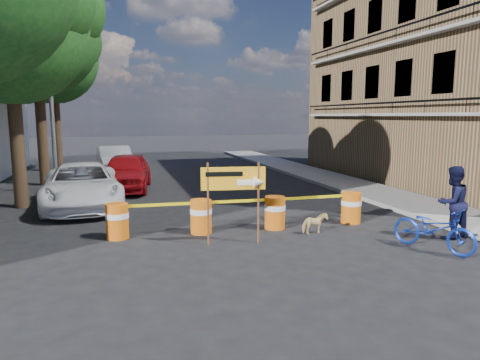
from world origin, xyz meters
TOP-DOWN VIEW (x-y plane):
  - ground at (0.00, 0.00)m, footprint 120.00×120.00m
  - sidewalk_east at (6.20, 6.00)m, footprint 2.40×40.00m
  - apartment_building at (12.00, 8.00)m, footprint 8.00×16.00m
  - tree_mid_a at (-6.74, 7.00)m, footprint 5.25×5.00m
  - tree_mid_b at (-6.73, 12.00)m, footprint 5.67×5.40m
  - tree_far at (-6.74, 17.00)m, footprint 5.04×4.80m
  - streetlamp at (-5.93, 9.50)m, footprint 1.25×0.18m
  - barrel_far_left at (-3.66, 2.21)m, footprint 0.58×0.58m
  - barrel_mid_left at (-1.53, 2.12)m, footprint 0.58×0.58m
  - barrel_mid_right at (0.51, 2.01)m, footprint 0.58×0.58m
  - barrel_far_right at (2.87, 2.01)m, footprint 0.58×0.58m
  - detour_sign at (-0.74, 0.92)m, footprint 1.54×0.39m
  - pedestrian at (4.50, -0.09)m, footprint 0.97×0.80m
  - bicycle at (3.36, -0.79)m, footprint 1.04×1.21m
  - dog at (1.33, 1.20)m, footprint 0.69×0.35m
  - suv_white at (-4.80, 6.48)m, footprint 2.87×5.54m
  - sedan_red at (-3.27, 9.61)m, footprint 2.42×4.75m
  - sedan_silver at (-3.77, 14.98)m, footprint 2.11×4.69m

SIDE VIEW (x-z plane):
  - ground at x=0.00m, z-range 0.00..0.00m
  - sidewalk_east at x=6.20m, z-range 0.00..0.15m
  - dog at x=1.33m, z-range 0.00..0.56m
  - barrel_far_left at x=-3.66m, z-range 0.02..0.92m
  - barrel_mid_left at x=-1.53m, z-range 0.02..0.92m
  - barrel_mid_right at x=0.51m, z-range 0.02..0.92m
  - barrel_far_right at x=2.87m, z-range 0.02..0.92m
  - suv_white at x=-4.80m, z-range 0.00..1.49m
  - sedan_silver at x=-3.77m, z-range 0.00..1.50m
  - sedan_red at x=-3.27m, z-range 0.00..1.55m
  - pedestrian at x=4.50m, z-range 0.00..1.85m
  - bicycle at x=3.36m, z-range 0.00..1.94m
  - detour_sign at x=-0.74m, z-range 0.47..2.47m
  - streetlamp at x=-5.93m, z-range 0.38..8.38m
  - apartment_building at x=12.00m, z-range 0.00..12.00m
  - tree_mid_a at x=-6.74m, z-range 1.67..10.34m
  - tree_far at x=-6.74m, z-range 1.80..10.64m
  - tree_mid_b at x=-6.73m, z-range 1.90..11.53m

